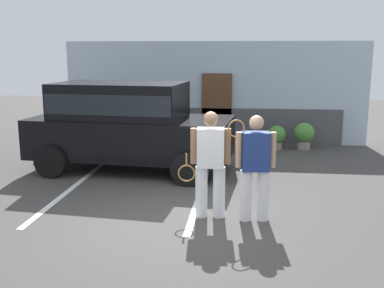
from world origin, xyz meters
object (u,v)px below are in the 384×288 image
Objects in this scene: parked_suv at (127,122)px; potted_plant_secondary at (304,135)px; tennis_player_man at (210,163)px; tennis_player_woman at (255,166)px; potted_plant_by_porch at (277,136)px.

parked_suv reaches higher than potted_plant_secondary.
tennis_player_man reaches higher than tennis_player_woman.
parked_suv is 3.59m from tennis_player_man.
potted_plant_secondary is (0.78, 0.06, 0.05)m from potted_plant_by_porch.
tennis_player_man is at bearing -47.97° from parked_suv.
tennis_player_woman is at bearing 171.26° from tennis_player_man.
tennis_player_woman is 2.60× the size of potted_plant_by_porch.
parked_suv reaches higher than potted_plant_by_porch.
tennis_player_man is 6.15m from potted_plant_secondary.
tennis_player_woman reaches higher than potted_plant_by_porch.
parked_suv is 4.12m from tennis_player_woman.
potted_plant_by_porch is at bearing -103.60° from tennis_player_woman.
potted_plant_secondary is at bearing -110.94° from tennis_player_woman.
potted_plant_secondary reaches higher than potted_plant_by_porch.
tennis_player_woman is 5.98m from potted_plant_secondary.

